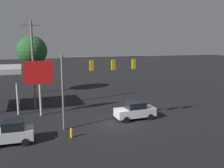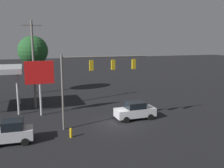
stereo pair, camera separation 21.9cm
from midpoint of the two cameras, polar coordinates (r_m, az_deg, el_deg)
ground_plane at (r=26.25m, az=1.70°, el=-9.07°), size 200.00×200.00×0.00m
traffic_signal_assembly at (r=24.46m, az=-3.65°, el=2.67°), size 8.72×0.43×7.27m
utility_pole at (r=32.32m, az=-17.31°, el=4.53°), size 2.40×0.26×10.92m
price_sign at (r=29.21m, az=-16.04°, el=2.01°), size 3.20×0.27×6.28m
sedan_waiting at (r=27.61m, az=5.51°, el=-6.08°), size 4.42×2.10×1.93m
hatchback_crossing at (r=22.88m, az=-21.96°, el=-10.22°), size 3.89×2.13×1.97m
street_tree at (r=41.81m, az=-17.47°, el=7.25°), size 4.71×4.71×9.30m
fire_hydrant at (r=22.91m, az=-9.09°, el=-10.92°), size 0.24×0.24×0.88m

